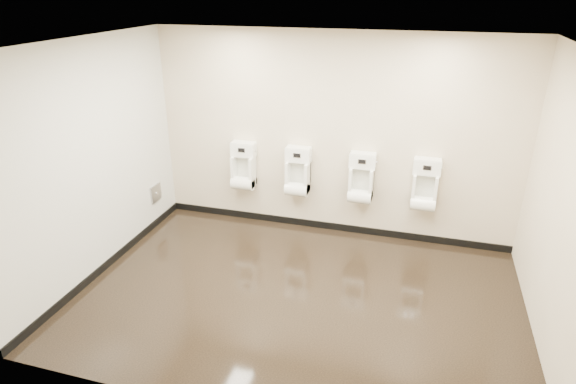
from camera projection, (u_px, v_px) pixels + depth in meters
name	position (u px, v px, depth m)	size (l,w,h in m)	color
ground	(298.00, 297.00, 5.55)	(5.00, 3.50, 0.00)	black
ceiling	(300.00, 45.00, 4.42)	(5.00, 3.50, 0.00)	silver
back_wall	(332.00, 137.00, 6.53)	(5.00, 0.02, 2.80)	beige
front_wall	(236.00, 276.00, 3.44)	(5.00, 0.02, 2.80)	beige
left_wall	(93.00, 162.00, 5.62)	(0.02, 3.50, 2.80)	beige
right_wall	(566.00, 215.00, 4.35)	(0.02, 3.50, 2.80)	beige
tile_overlay_left	(93.00, 162.00, 5.62)	(0.01, 3.50, 2.80)	silver
skirting_back	(329.00, 226.00, 7.06)	(5.00, 0.02, 0.10)	black
skirting_left	(111.00, 261.00, 6.16)	(0.02, 3.50, 0.10)	black
access_panel	(156.00, 193.00, 7.03)	(0.04, 0.25, 0.25)	#9E9EA3
urinal_0	(243.00, 169.00, 6.96)	(0.37, 0.27, 0.68)	white
urinal_1	(298.00, 175.00, 6.76)	(0.37, 0.27, 0.68)	white
urinal_2	(361.00, 182.00, 6.53)	(0.37, 0.27, 0.68)	white
urinal_3	(425.00, 189.00, 6.32)	(0.37, 0.27, 0.68)	white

